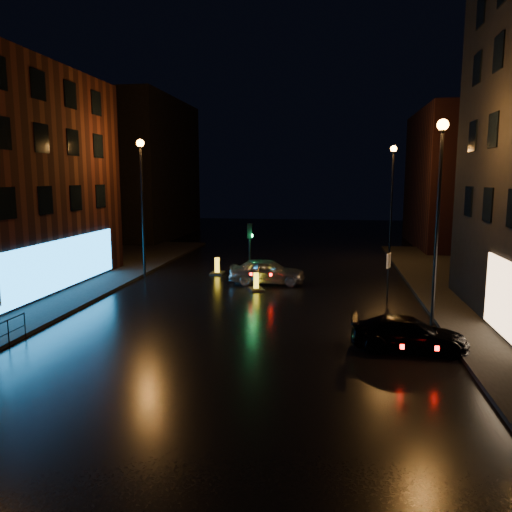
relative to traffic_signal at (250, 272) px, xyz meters
The scene contains 12 objects.
ground 14.06m from the traffic_signal, 85.10° to the right, with size 120.00×120.00×0.00m, color black.
building_far_left 26.50m from the traffic_signal, 125.18° to the left, with size 8.00×16.00×14.00m, color black.
building_far_right 24.83m from the traffic_signal, 48.01° to the left, with size 8.00×14.00×12.00m, color black.
street_lamp_lfar 8.32m from the traffic_signal, behind, with size 0.44×0.44×8.37m.
street_lamp_rnear 13.06m from the traffic_signal, 41.63° to the right, with size 0.44×0.44×8.37m.
street_lamp_rfar 13.06m from the traffic_signal, 41.63° to the left, with size 0.44×0.44×8.37m.
traffic_signal is the anchor object (origin of this frame).
silver_hatchback 1.38m from the traffic_signal, 33.51° to the right, with size 1.75×4.35×1.48m, color #B2B5BB.
dark_sedan 13.57m from the traffic_signal, 56.08° to the right, with size 1.66×4.08×1.18m, color black.
bollard_near 2.56m from the traffic_signal, 72.98° to the right, with size 1.08×1.28×0.95m.
bollard_far 3.03m from the traffic_signal, 143.39° to the left, with size 0.82×1.21×1.05m.
road_sign_right 8.42m from the traffic_signal, 22.55° to the right, with size 0.27×0.53×2.31m.
Camera 1 is at (3.55, -14.97, 6.06)m, focal length 35.00 mm.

